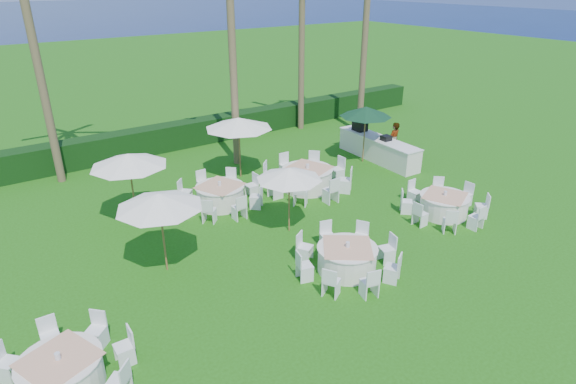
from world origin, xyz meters
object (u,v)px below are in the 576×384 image
umbrella_a (159,201)px  umbrella_b (289,174)px  banquet_table_f (307,178)px  banquet_table_b (347,258)px  buffet_table (377,148)px  banquet_table_e (220,195)px  umbrella_green (366,112)px  banquet_table_c (444,205)px  umbrella_c (128,160)px  umbrella_d (239,123)px  banquet_table_a (62,372)px  staff_person (394,141)px

umbrella_a → umbrella_b: (4.20, -0.13, -0.15)m
banquet_table_f → banquet_table_b: bearing=-116.2°
banquet_table_b → buffet_table: 9.41m
banquet_table_e → umbrella_a: 4.72m
umbrella_green → banquet_table_f: bearing=-165.9°
banquet_table_c → umbrella_b: bearing=156.9°
umbrella_a → buffet_table: (11.40, 3.06, -1.63)m
banquet_table_c → umbrella_c: umbrella_c is taller
banquet_table_c → banquet_table_b: bearing=-172.5°
umbrella_green → buffet_table: (0.71, -0.18, -1.75)m
banquet_table_c → banquet_table_f: 5.22m
banquet_table_f → umbrella_b: bearing=-137.2°
banquet_table_c → umbrella_d: (-4.05, 7.17, 1.92)m
banquet_table_b → umbrella_d: (1.06, 7.84, 1.92)m
banquet_table_a → banquet_table_f: 11.40m
umbrella_c → umbrella_d: umbrella_d is taller
umbrella_green → banquet_table_a: bearing=-156.5°
umbrella_a → umbrella_b: bearing=-1.7°
banquet_table_c → umbrella_a: bearing=166.1°
umbrella_a → umbrella_b: umbrella_a is taller
buffet_table → staff_person: 0.78m
banquet_table_c → umbrella_c: (-8.99, 5.71, 1.86)m
banquet_table_a → banquet_table_b: size_ratio=0.97×
banquet_table_f → umbrella_a: 7.35m
banquet_table_f → umbrella_c: 6.80m
banquet_table_e → umbrella_d: size_ratio=1.13×
banquet_table_e → buffet_table: size_ratio=0.68×
umbrella_green → buffet_table: size_ratio=0.56×
banquet_table_a → banquet_table_b: banquet_table_b is taller
umbrella_green → staff_person: (1.31, -0.57, -1.44)m
banquet_table_c → umbrella_a: umbrella_a is taller
banquet_table_c → umbrella_b: (-5.10, 2.18, 1.64)m
umbrella_d → umbrella_green: (5.43, -1.62, -0.01)m
banquet_table_a → staff_person: (15.39, 5.56, 0.48)m
banquet_table_c → banquet_table_e: (-6.03, 5.20, 0.02)m
banquet_table_c → umbrella_green: bearing=75.9°
banquet_table_c → umbrella_a: size_ratio=1.23×
banquet_table_a → umbrella_green: 15.48m
banquet_table_f → banquet_table_e: bearing=169.7°
staff_person → banquet_table_f: bearing=-3.1°
banquet_table_f → buffet_table: (4.62, 0.81, 0.10)m
banquet_table_f → umbrella_a: bearing=-161.6°
banquet_table_e → umbrella_b: size_ratio=1.39×
banquet_table_f → umbrella_b: size_ratio=1.55×
banquet_table_c → staff_person: (2.70, 4.98, 0.48)m
banquet_table_a → umbrella_b: bearing=20.0°
banquet_table_c → banquet_table_f: size_ratio=0.85×
umbrella_a → banquet_table_a: bearing=-139.6°
banquet_table_b → banquet_table_e: 5.95m
banquet_table_b → banquet_table_f: (2.58, 5.24, 0.06)m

